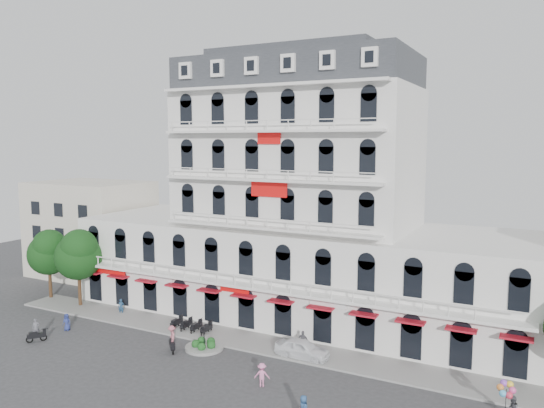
{
  "coord_description": "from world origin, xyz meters",
  "views": [
    {
      "loc": [
        21.39,
        -28.96,
        17.19
      ],
      "look_at": [
        1.27,
        10.0,
        11.94
      ],
      "focal_mm": 35.0,
      "sensor_mm": 36.0,
      "label": 1
    }
  ],
  "objects_px": {
    "parked_car": "(302,349)",
    "rider_west": "(36,332)",
    "rider_center": "(172,338)",
    "balloon_vendor": "(510,403)"
  },
  "relations": [
    {
      "from": "rider_west",
      "to": "parked_car",
      "type": "bearing_deg",
      "value": -34.06
    },
    {
      "from": "parked_car",
      "to": "balloon_vendor",
      "type": "distance_m",
      "value": 15.59
    },
    {
      "from": "parked_car",
      "to": "rider_center",
      "type": "bearing_deg",
      "value": 111.24
    },
    {
      "from": "rider_center",
      "to": "balloon_vendor",
      "type": "distance_m",
      "value": 25.26
    },
    {
      "from": "parked_car",
      "to": "rider_center",
      "type": "height_order",
      "value": "rider_center"
    },
    {
      "from": "rider_center",
      "to": "parked_car",
      "type": "bearing_deg",
      "value": 66.42
    },
    {
      "from": "rider_west",
      "to": "balloon_vendor",
      "type": "bearing_deg",
      "value": -46.17
    },
    {
      "from": "rider_center",
      "to": "balloon_vendor",
      "type": "xyz_separation_m",
      "value": [
        25.25,
        0.73,
        0.08
      ]
    },
    {
      "from": "parked_car",
      "to": "rider_west",
      "type": "distance_m",
      "value": 22.93
    },
    {
      "from": "rider_west",
      "to": "rider_center",
      "type": "bearing_deg",
      "value": -35.78
    }
  ]
}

